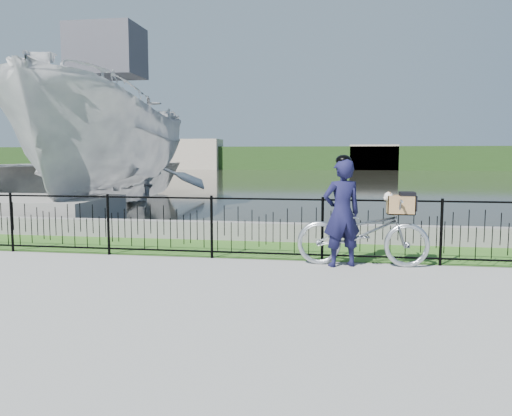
% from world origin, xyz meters
% --- Properties ---
extents(ground, '(120.00, 120.00, 0.00)m').
position_xyz_m(ground, '(0.00, 0.00, 0.00)').
color(ground, gray).
rests_on(ground, ground).
extents(grass_strip, '(60.00, 2.00, 0.01)m').
position_xyz_m(grass_strip, '(0.00, 2.60, 0.00)').
color(grass_strip, '#34621E').
rests_on(grass_strip, ground).
extents(water, '(120.00, 120.00, 0.00)m').
position_xyz_m(water, '(0.00, 33.00, 0.00)').
color(water, black).
rests_on(water, ground).
extents(quay_wall, '(60.00, 0.30, 0.40)m').
position_xyz_m(quay_wall, '(0.00, 3.60, 0.20)').
color(quay_wall, slate).
rests_on(quay_wall, ground).
extents(fence, '(14.00, 0.06, 1.15)m').
position_xyz_m(fence, '(0.00, 1.60, 0.58)').
color(fence, black).
rests_on(fence, ground).
extents(far_treeline, '(120.00, 6.00, 3.00)m').
position_xyz_m(far_treeline, '(0.00, 60.00, 1.50)').
color(far_treeline, '#244219').
rests_on(far_treeline, ground).
extents(far_building_left, '(8.00, 4.00, 4.00)m').
position_xyz_m(far_building_left, '(-18.00, 58.00, 2.00)').
color(far_building_left, '#AD9F8B').
rests_on(far_building_left, ground).
extents(far_building_right, '(6.00, 3.00, 3.20)m').
position_xyz_m(far_building_right, '(6.00, 58.50, 1.60)').
color(far_building_right, '#AD9F8B').
rests_on(far_building_right, ground).
extents(bicycle_rig, '(2.21, 0.77, 1.29)m').
position_xyz_m(bicycle_rig, '(1.69, 1.40, 0.59)').
color(bicycle_rig, '#ACB2B8').
rests_on(bicycle_rig, ground).
extents(cyclist, '(0.78, 0.65, 1.88)m').
position_xyz_m(cyclist, '(1.33, 1.29, 0.93)').
color(cyclist, '#131335').
rests_on(cyclist, ground).
extents(boat_near, '(5.02, 11.12, 5.97)m').
position_xyz_m(boat_near, '(-6.09, 8.26, 2.18)').
color(boat_near, silver).
rests_on(boat_near, water).
extents(boat_far, '(10.57, 13.22, 2.44)m').
position_xyz_m(boat_far, '(-9.59, 12.23, 1.22)').
color(boat_far, silver).
rests_on(boat_far, water).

